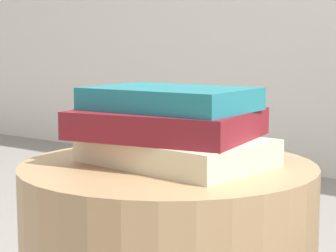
# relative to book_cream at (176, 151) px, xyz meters

# --- Properties ---
(book_cream) EXTENTS (0.28, 0.21, 0.04)m
(book_cream) POSITION_rel_book_cream_xyz_m (0.00, 0.00, 0.00)
(book_cream) COLOR beige
(book_cream) RESTS_ON side_table
(book_maroon) EXTENTS (0.29, 0.25, 0.04)m
(book_maroon) POSITION_rel_book_cream_xyz_m (-0.02, -0.00, 0.04)
(book_maroon) COLOR maroon
(book_maroon) RESTS_ON book_cream
(book_teal) EXTENTS (0.25, 0.18, 0.03)m
(book_teal) POSITION_rel_book_cream_xyz_m (-0.01, -0.00, 0.08)
(book_teal) COLOR #1E727F
(book_teal) RESTS_ON book_maroon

